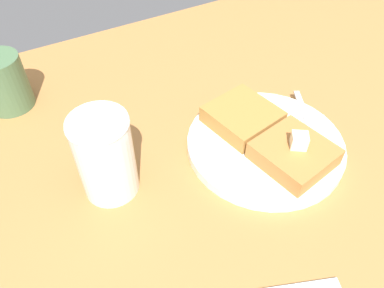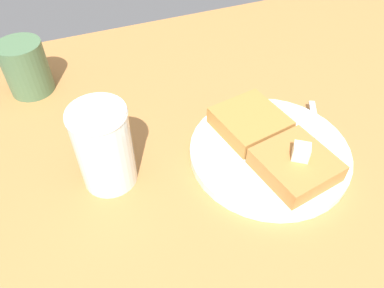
% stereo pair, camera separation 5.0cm
% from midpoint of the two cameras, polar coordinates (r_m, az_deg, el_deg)
% --- Properties ---
extents(table_surface, '(1.01, 1.01, 0.02)m').
position_cam_midpoint_polar(table_surface, '(0.57, 22.77, -4.83)').
color(table_surface, '#A86F3B').
rests_on(table_surface, ground).
extents(plate, '(0.23, 0.23, 0.01)m').
position_cam_midpoint_polar(plate, '(0.55, 14.23, -1.28)').
color(plate, white).
rests_on(plate, table_surface).
extents(toast_slice_left, '(0.11, 0.11, 0.03)m').
position_cam_midpoint_polar(toast_slice_left, '(0.52, 18.16, -3.16)').
color(toast_slice_left, '#B37137').
rests_on(toast_slice_left, plate).
extents(toast_slice_middle, '(0.11, 0.11, 0.03)m').
position_cam_midpoint_polar(toast_slice_middle, '(0.56, 11.31, 3.19)').
color(toast_slice_middle, '#A97535').
rests_on(toast_slice_middle, plate).
extents(butter_pat_primary, '(0.03, 0.03, 0.02)m').
position_cam_midpoint_polar(butter_pat_primary, '(0.50, 19.04, -1.29)').
color(butter_pat_primary, '#F2EDCA').
rests_on(butter_pat_primary, toast_slice_left).
extents(fork, '(0.15, 0.09, 0.00)m').
position_cam_midpoint_polar(fork, '(0.58, 21.13, 0.25)').
color(fork, silver).
rests_on(fork, plate).
extents(syrup_jar, '(0.07, 0.07, 0.12)m').
position_cam_midpoint_polar(syrup_jar, '(0.48, -10.30, -1.20)').
color(syrup_jar, '#582511').
rests_on(syrup_jar, table_surface).
extents(coffee_mug, '(0.10, 0.07, 0.09)m').
position_cam_midpoint_polar(coffee_mug, '(0.68, -22.11, 10.73)').
color(coffee_mug, '#496B46').
rests_on(coffee_mug, table_surface).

